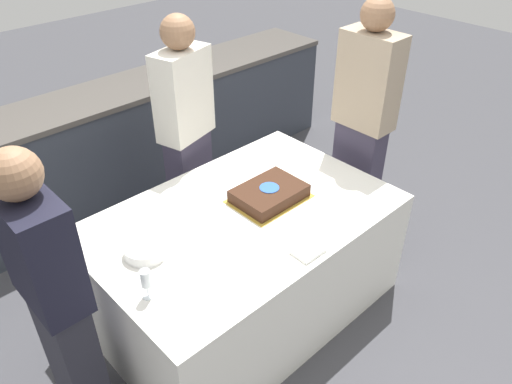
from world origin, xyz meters
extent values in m
plane|color=#424247|center=(0.00, 0.00, 0.00)|extent=(14.00, 14.00, 0.00)
cube|color=#333842|center=(0.00, 1.64, 0.44)|extent=(4.40, 0.55, 0.88)
cube|color=#4C4742|center=(0.00, 1.64, 0.90)|extent=(4.40, 0.58, 0.04)
cube|color=white|center=(0.00, 0.00, 0.37)|extent=(1.72, 1.14, 0.73)
cube|color=gold|center=(0.21, 0.00, 0.73)|extent=(0.44, 0.33, 0.00)
cube|color=#381E11|center=(0.21, 0.00, 0.77)|extent=(0.40, 0.29, 0.07)
cylinder|color=#2D5BB7|center=(0.21, 0.00, 0.81)|extent=(0.12, 0.12, 0.00)
cylinder|color=white|center=(-0.58, 0.09, 0.76)|extent=(0.22, 0.22, 0.06)
cylinder|color=white|center=(-0.73, -0.17, 0.73)|extent=(0.06, 0.06, 0.00)
cylinder|color=white|center=(-0.73, -0.17, 0.77)|extent=(0.01, 0.01, 0.06)
cylinder|color=white|center=(-0.73, -0.17, 0.84)|extent=(0.05, 0.05, 0.09)
cylinder|color=white|center=(0.14, 0.30, 0.73)|extent=(0.19, 0.19, 0.00)
cube|color=white|center=(0.02, -0.47, 0.74)|extent=(0.15, 0.12, 0.02)
cube|color=#383347|center=(0.21, 0.79, 0.42)|extent=(0.35, 0.24, 0.85)
cube|color=silver|center=(0.21, 0.79, 1.14)|extent=(0.42, 0.29, 0.58)
sphere|color=#936B4C|center=(0.21, 0.79, 1.54)|extent=(0.21, 0.21, 0.21)
cube|color=#282833|center=(-1.08, 0.00, 0.42)|extent=(0.16, 0.34, 0.85)
cube|color=black|center=(-1.08, 0.00, 1.11)|extent=(0.20, 0.40, 0.52)
sphere|color=#936B4C|center=(-1.08, 0.00, 1.47)|extent=(0.20, 0.20, 0.20)
cube|color=#383347|center=(1.08, 0.00, 0.46)|extent=(0.16, 0.33, 0.92)
cube|color=tan|center=(1.08, 0.00, 1.22)|extent=(0.20, 0.38, 0.61)
sphere|color=#936B4C|center=(1.08, 0.00, 1.63)|extent=(0.20, 0.20, 0.20)
camera|label=1|loc=(-1.48, -1.68, 2.42)|focal=35.00mm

